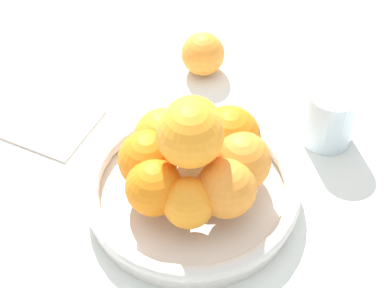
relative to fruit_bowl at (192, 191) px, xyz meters
The scene contains 6 objects.
ground_plane 0.02m from the fruit_bowl, ahead, with size 4.00×4.00×0.00m, color silver.
fruit_bowl is the anchor object (origin of this frame).
orange_pile 0.07m from the fruit_bowl, 75.26° to the right, with size 0.20×0.20×0.14m.
stray_orange 0.27m from the fruit_bowl, 43.92° to the right, with size 0.07×0.07×0.07m, color orange.
drinking_glass 0.23m from the fruit_bowl, 99.19° to the right, with size 0.08×0.08×0.09m, color silver.
napkin_folded 0.26m from the fruit_bowl, 15.19° to the left, with size 0.12×0.12×0.01m, color beige.
Camera 1 is at (-0.41, 0.35, 0.69)m, focal length 60.00 mm.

